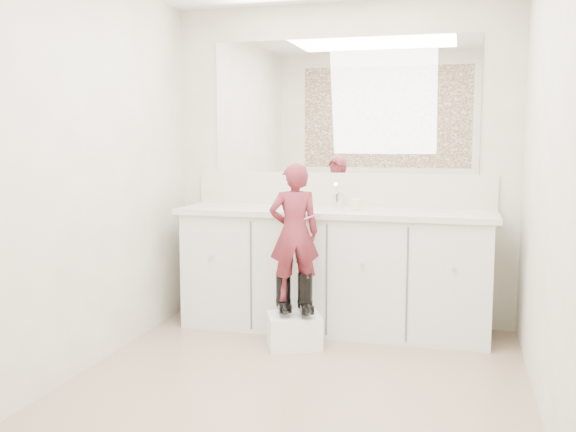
# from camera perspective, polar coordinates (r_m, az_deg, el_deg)

# --- Properties ---
(floor) EXTENTS (3.00, 3.00, 0.00)m
(floor) POSITION_cam_1_polar(r_m,az_deg,el_deg) (3.70, 0.35, -15.29)
(floor) COLOR #8B745B
(floor) RESTS_ON ground
(wall_back) EXTENTS (2.60, 0.00, 2.60)m
(wall_back) POSITION_cam_1_polar(r_m,az_deg,el_deg) (4.90, 4.81, 4.55)
(wall_back) COLOR #BDB8A2
(wall_back) RESTS_ON floor
(wall_front) EXTENTS (2.60, 0.00, 2.60)m
(wall_front) POSITION_cam_1_polar(r_m,az_deg,el_deg) (2.02, -10.42, 1.15)
(wall_front) COLOR #BDB8A2
(wall_front) RESTS_ON floor
(wall_left) EXTENTS (0.00, 3.00, 3.00)m
(wall_left) POSITION_cam_1_polar(r_m,az_deg,el_deg) (3.97, -18.16, 3.69)
(wall_left) COLOR #BDB8A2
(wall_left) RESTS_ON floor
(wall_right) EXTENTS (0.00, 3.00, 3.00)m
(wall_right) POSITION_cam_1_polar(r_m,az_deg,el_deg) (3.35, 22.43, 2.98)
(wall_right) COLOR #BDB8A2
(wall_right) RESTS_ON floor
(vanity_cabinet) EXTENTS (2.20, 0.55, 0.85)m
(vanity_cabinet) POSITION_cam_1_polar(r_m,az_deg,el_deg) (4.73, 4.12, -5.01)
(vanity_cabinet) COLOR silver
(vanity_cabinet) RESTS_ON floor
(countertop) EXTENTS (2.28, 0.58, 0.04)m
(countertop) POSITION_cam_1_polar(r_m,az_deg,el_deg) (4.64, 4.13, 0.34)
(countertop) COLOR beige
(countertop) RESTS_ON vanity_cabinet
(backsplash) EXTENTS (2.28, 0.03, 0.25)m
(backsplash) POSITION_cam_1_polar(r_m,az_deg,el_deg) (4.90, 4.76, 2.38)
(backsplash) COLOR beige
(backsplash) RESTS_ON countertop
(mirror) EXTENTS (2.00, 0.02, 1.00)m
(mirror) POSITION_cam_1_polar(r_m,az_deg,el_deg) (4.89, 4.84, 9.70)
(mirror) COLOR white
(mirror) RESTS_ON wall_back
(dot_panel) EXTENTS (2.00, 0.01, 1.20)m
(dot_panel) POSITION_cam_1_polar(r_m,az_deg,el_deg) (2.04, -10.58, 13.86)
(dot_panel) COLOR #472819
(dot_panel) RESTS_ON wall_front
(faucet) EXTENTS (0.08, 0.08, 0.10)m
(faucet) POSITION_cam_1_polar(r_m,az_deg,el_deg) (4.80, 4.51, 1.39)
(faucet) COLOR silver
(faucet) RESTS_ON countertop
(cup) EXTENTS (0.10, 0.10, 0.08)m
(cup) POSITION_cam_1_polar(r_m,az_deg,el_deg) (4.59, 6.12, 1.01)
(cup) COLOR #F2E7C1
(cup) RESTS_ON countertop
(soap_bottle) EXTENTS (0.09, 0.09, 0.18)m
(soap_bottle) POSITION_cam_1_polar(r_m,az_deg,el_deg) (4.69, 0.42, 1.78)
(soap_bottle) COLOR white
(soap_bottle) RESTS_ON countertop
(step_stool) EXTENTS (0.43, 0.40, 0.22)m
(step_stool) POSITION_cam_1_polar(r_m,az_deg,el_deg) (4.39, 0.55, -10.14)
(step_stool) COLOR white
(step_stool) RESTS_ON floor
(boot_left) EXTENTS (0.17, 0.22, 0.29)m
(boot_left) POSITION_cam_1_polar(r_m,az_deg,el_deg) (4.35, -0.41, -6.85)
(boot_left) COLOR black
(boot_left) RESTS_ON step_stool
(boot_right) EXTENTS (0.17, 0.22, 0.29)m
(boot_right) POSITION_cam_1_polar(r_m,az_deg,el_deg) (4.31, 1.52, -6.97)
(boot_right) COLOR black
(boot_right) RESTS_ON step_stool
(toddler) EXTENTS (0.39, 0.33, 0.92)m
(toddler) POSITION_cam_1_polar(r_m,az_deg,el_deg) (4.25, 0.56, -1.47)
(toddler) COLOR #B33748
(toddler) RESTS_ON step_stool
(toothbrush) EXTENTS (0.13, 0.06, 0.06)m
(toothbrush) POSITION_cam_1_polar(r_m,az_deg,el_deg) (4.22, 1.48, -0.28)
(toothbrush) COLOR #E65998
(toothbrush) RESTS_ON toddler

